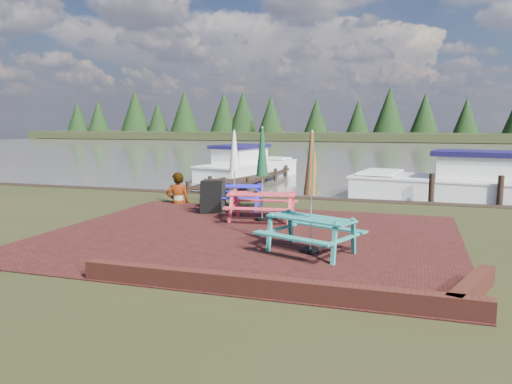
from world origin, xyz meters
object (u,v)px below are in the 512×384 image
Objects in this scene: picnic_table_red at (262,189)px; picnic_table_blue at (234,182)px; jetty at (247,178)px; picnic_table_teal at (311,212)px; boat_near at (463,186)px; person at (177,173)px; chalkboard at (213,196)px; boat_jetty at (247,168)px.

picnic_table_red reaches higher than picnic_table_blue.
jetty is (-1.97, 6.98, -0.69)m from picnic_table_blue.
picnic_table_blue is (-3.13, 4.29, -0.01)m from picnic_table_teal.
picnic_table_teal is 12.39m from jetty.
person reaches higher than boat_near.
chalkboard is 8.89m from boat_near.
person is at bearing 126.73° from boat_near.
person reaches higher than jetty.
chalkboard is (-1.59, 0.56, -0.34)m from picnic_table_red.
boat_jetty is at bearing 108.97° from jetty.
picnic_table_red is 0.26× the size of jetty.
boat_jetty is (-2.48, 10.22, -0.14)m from chalkboard.
jetty is at bearing 84.55° from boat_near.
picnic_table_teal is 1.19× the size of person.
boat_near is (9.35, -4.58, 0.03)m from boat_jetty.
picnic_table_blue reaches higher than boat_jetty.
picnic_table_red is at bearing -56.39° from boat_jetty.
person is at bearing 143.30° from picnic_table_red.
boat_near is at bearing 90.57° from picnic_table_teal.
boat_jetty is 0.89× the size of boat_near.
boat_near is 3.79× the size of person.
chalkboard is 0.14× the size of boat_jetty.
boat_near reaches higher than boat_jetty.
picnic_table_teal is 5.31m from picnic_table_blue.
jetty is at bearing 97.50° from picnic_table_blue.
picnic_table_teal is 0.26× the size of jetty.
boat_jetty is 10.41m from boat_near.
person is at bearing 159.79° from picnic_table_teal.
picnic_table_teal is 2.44× the size of chalkboard.
picnic_table_blue is at bearing 147.77° from picnic_table_teal.
chalkboard is at bearing -63.42° from boat_jetty.
person is (0.78, -8.97, 0.63)m from boat_jetty.
picnic_table_blue reaches higher than chalkboard.
chalkboard is at bearing -114.34° from picnic_table_blue.
boat_near is (6.87, 5.64, -0.11)m from chalkboard.
picnic_table_blue is 0.35× the size of boat_jetty.
picnic_table_teal is at bearing -64.50° from picnic_table_red.
jetty is 1.22× the size of boat_near.
jetty is 2.42m from boat_jetty.
jetty is (-1.69, 7.94, -0.38)m from chalkboard.
picnic_table_red reaches higher than boat_near.
picnic_table_red is 1.21× the size of person.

